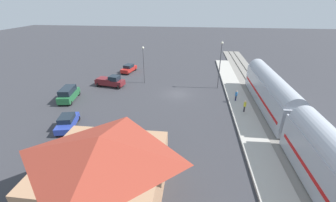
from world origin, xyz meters
name	(u,v)px	position (x,y,z in m)	size (l,w,h in m)	color
ground_plane	(177,94)	(0.00, 0.00, 0.00)	(200.00, 200.00, 0.00)	#38383D
railway_track	(261,98)	(-14.00, 0.00, 0.09)	(4.80, 70.00, 0.30)	gray
platform	(236,96)	(-10.00, 0.00, 0.15)	(3.20, 46.00, 0.30)	#B7B2A8
passenger_train	(297,122)	(-14.00, 12.64, 2.86)	(2.93, 37.03, 4.98)	#ADB2BC
station_building	(104,167)	(4.00, 22.00, 3.08)	(9.82, 9.04, 5.93)	tan
pedestrian_on_platform	(236,95)	(-9.49, 2.16, 1.28)	(0.36, 0.36, 1.71)	#23284C
pedestrian_waiting_far	(245,105)	(-10.08, 5.85, 1.28)	(0.36, 0.36, 1.71)	#333338
sedan_blue	(67,122)	(12.95, 12.49, 0.88)	(2.79, 4.80, 1.74)	#283D9E
suv_green	(68,94)	(17.19, 4.64, 1.15)	(2.70, 5.14, 2.22)	#236638
sedan_red	(129,68)	(11.78, -11.12, 0.88)	(2.72, 4.78, 1.74)	red
pickup_maroon	(110,81)	(12.74, -2.23, 1.03)	(5.66, 3.19, 2.14)	maroon
light_pole_near_platform	(220,60)	(-7.20, -3.67, 5.25)	(0.44, 0.44, 8.44)	#515156
light_pole_lot_center	(144,60)	(6.81, -4.79, 4.50)	(0.44, 0.44, 7.06)	#515156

